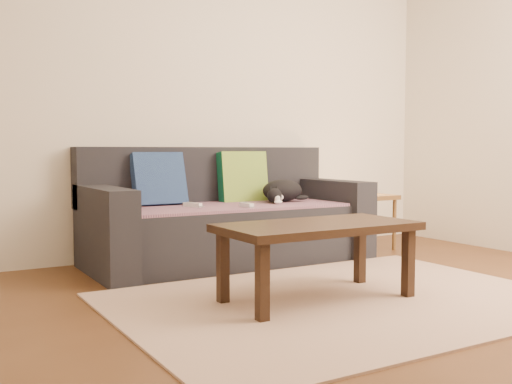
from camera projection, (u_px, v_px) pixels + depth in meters
ground at (361, 308)px, 3.21m from camera, size 4.50×4.50×0.00m
back_wall at (201, 94)px, 4.84m from camera, size 4.50×0.04×2.60m
sofa at (226, 221)px, 4.54m from camera, size 2.10×0.94×0.87m
throw_blanket at (231, 206)px, 4.46m from camera, size 1.66×0.74×0.02m
cushion_navy at (159, 179)px, 4.43m from camera, size 0.39×0.21×0.40m
cushion_green at (243, 177)px, 4.79m from camera, size 0.40×0.15×0.41m
cat at (282, 191)px, 4.70m from camera, size 0.40×0.31×0.17m
wii_remote_a at (192, 205)px, 4.28m from camera, size 0.10×0.15×0.03m
wii_remote_b at (247, 205)px, 4.27m from camera, size 0.04×0.15×0.03m
side_table at (369, 204)px, 5.10m from camera, size 0.37×0.37×0.47m
candle at (369, 190)px, 5.09m from camera, size 0.06×0.06×0.09m
rug at (343, 301)px, 3.34m from camera, size 2.50×1.80×0.01m
coffee_table at (318, 233)px, 3.33m from camera, size 1.10×0.55×0.44m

